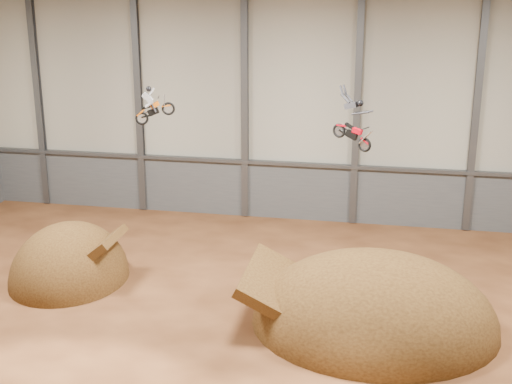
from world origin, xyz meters
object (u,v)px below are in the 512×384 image
Objects in this scene: takeoff_ramp at (70,279)px; fmx_rider_b at (350,118)px; landing_ramp at (373,324)px; fmx_rider_a at (157,101)px.

takeoff_ramp is 2.50× the size of fmx_rider_b.
landing_ramp is 9.04m from fmx_rider_b.
fmx_rider_a reaches higher than fmx_rider_b.
landing_ramp is 5.66× the size of fmx_rider_a.
fmx_rider_b is (13.59, 0.25, 8.64)m from takeoff_ramp.
fmx_rider_b reaches higher than takeoff_ramp.
fmx_rider_a is at bearing 167.13° from landing_ramp.
fmx_rider_a is 0.71× the size of fmx_rider_b.
fmx_rider_b is at bearing -15.76° from fmx_rider_a.
landing_ramp is (15.07, -1.94, 0.00)m from takeoff_ramp.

